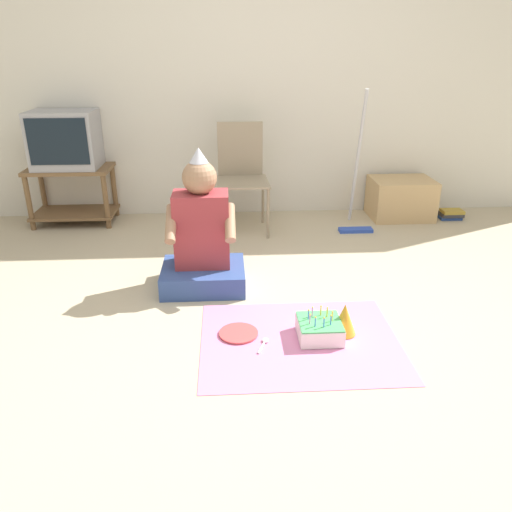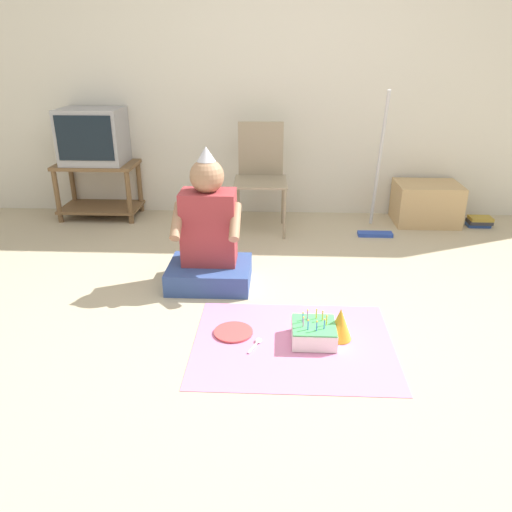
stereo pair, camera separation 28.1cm
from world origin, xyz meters
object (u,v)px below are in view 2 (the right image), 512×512
Objects in this scene: cardboard_box_stack at (426,203)px; paper_plate at (233,332)px; folding_chair at (261,170)px; tv at (93,136)px; dust_mop at (377,195)px; book_pile at (479,221)px; party_hat_blue at (340,324)px; person_seated at (209,239)px; birthday_cake at (314,332)px.

paper_plate is at bearing -128.25° from cardboard_box_stack.
paper_plate is at bearing -92.61° from folding_chair.
tv is 0.98× the size of cardboard_box_stack.
dust_mop is at bearing -7.90° from tv.
tv is 3.41m from book_pile.
tv is 2.85m from party_hat_blue.
folding_chair is at bearing 75.46° from person_seated.
tv reaches higher than party_hat_blue.
book_pile is at bearing 50.96° from birthday_cake.
folding_chair reaches higher than cardboard_box_stack.
tv is 2.46m from dust_mop.
dust_mop reaches higher than folding_chair.
birthday_cake is (0.35, -1.80, -0.44)m from folding_chair.
person_seated is (1.17, -1.33, -0.42)m from tv.
party_hat_blue is at bearing -115.98° from cardboard_box_stack.
dust_mop is 1.59m from person_seated.
cardboard_box_stack reaches higher than paper_plate.
birthday_cake is (0.64, -0.69, -0.25)m from person_seated.
dust_mop is 5.70× the size of book_pile.
birthday_cake reaches higher than paper_plate.
person_seated is 3.88× the size of birthday_cake.
tv is 2.50× the size of paper_plate.
person_seated reaches higher than party_hat_blue.
party_hat_blue is at bearing -74.52° from folding_chair.
tv is at bearing 171.27° from folding_chair.
book_pile is at bearing 53.12° from party_hat_blue.
tv is at bearing 179.35° from cardboard_box_stack.
folding_chair is 4.33× the size of book_pile.
folding_chair is 1.61× the size of cardboard_box_stack.
cardboard_box_stack is 2.55× the size of paper_plate.
cardboard_box_stack is 2.68× the size of book_pile.
dust_mop is 5.01× the size of birthday_cake.
book_pile is 0.88× the size of birthday_cake.
folding_chair reaches higher than birthday_cake.
cardboard_box_stack is 3.06× the size of party_hat_blue.
birthday_cake is at bearing -7.61° from paper_plate.
dust_mop reaches higher than person_seated.
birthday_cake is 1.08× the size of paper_plate.
paper_plate is at bearing -71.81° from person_seated.
dust_mop is (0.95, -0.11, -0.17)m from folding_chair.
cardboard_box_stack is at bearing 168.73° from book_pile.
cardboard_box_stack is (2.90, -0.03, -0.55)m from tv.
person_seated is at bearing 132.74° from birthday_cake.
person_seated is (-0.29, -1.11, -0.19)m from folding_chair.
party_hat_blue is at bearing -40.31° from person_seated.
cardboard_box_stack is 2.36× the size of birthday_cake.
birthday_cake is (-0.60, -1.69, -0.27)m from dust_mop.
person_seated is (-1.73, -1.30, 0.13)m from cardboard_box_stack.
folding_chair is at bearing -172.47° from cardboard_box_stack.
person_seated is 4.20× the size of paper_plate.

